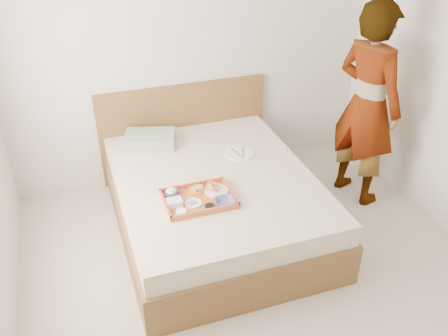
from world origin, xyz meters
TOP-DOWN VIEW (x-y plane):
  - ground at (0.00, 0.00)m, footprint 3.50×4.00m
  - wall_back at (0.00, 2.00)m, footprint 3.50×0.01m
  - bed at (-0.13, 1.00)m, footprint 1.65×2.00m
  - headboard at (-0.13, 1.97)m, footprint 1.65×0.06m
  - pillow at (-0.51, 1.69)m, footprint 0.51×0.42m
  - tray at (-0.35, 0.70)m, footprint 0.53×0.39m
  - prawn_plate at (-0.19, 0.76)m, footprint 0.18×0.18m
  - navy_bowl_big at (-0.18, 0.58)m, footprint 0.15×0.15m
  - sauce_dish at (-0.30, 0.56)m, footprint 0.08×0.08m
  - meat_plate at (-0.40, 0.66)m, footprint 0.13×0.13m
  - bread_plate at (-0.33, 0.82)m, footprint 0.13×0.13m
  - salad_bowl at (-0.53, 0.82)m, footprint 0.12×0.12m
  - plastic_tub at (-0.54, 0.68)m, footprint 0.11×0.09m
  - cheese_round at (-0.52, 0.57)m, footprint 0.08×0.08m
  - dinner_plate at (0.20, 1.26)m, footprint 0.30×0.30m
  - person at (1.30, 1.07)m, footprint 0.61×0.76m

SIDE VIEW (x-z plane):
  - ground at x=0.00m, z-range -0.01..0.01m
  - bed at x=-0.13m, z-range 0.00..0.53m
  - headboard at x=-0.13m, z-range 0.00..0.95m
  - dinner_plate at x=0.20m, z-range 0.53..0.54m
  - meat_plate at x=-0.40m, z-range 0.54..0.55m
  - bread_plate at x=-0.33m, z-range 0.54..0.55m
  - prawn_plate at x=-0.19m, z-range 0.54..0.56m
  - tray at x=-0.35m, z-range 0.53..0.58m
  - cheese_round at x=-0.52m, z-range 0.54..0.57m
  - sauce_dish at x=-0.30m, z-range 0.54..0.57m
  - salad_bowl at x=-0.53m, z-range 0.54..0.58m
  - navy_bowl_big at x=-0.18m, z-range 0.54..0.58m
  - plastic_tub at x=-0.54m, z-range 0.54..0.59m
  - pillow at x=-0.51m, z-range 0.53..0.64m
  - person at x=1.30m, z-range 0.00..1.83m
  - wall_back at x=0.00m, z-range 0.00..2.60m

